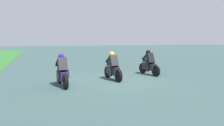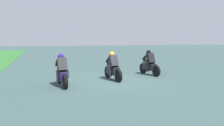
# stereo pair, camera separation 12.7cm
# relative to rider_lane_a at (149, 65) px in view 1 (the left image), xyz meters

# --- Properties ---
(ground_plane) EXTENTS (120.00, 120.00, 0.00)m
(ground_plane) POSITION_rel_rider_lane_a_xyz_m (-0.93, 2.61, -0.62)
(ground_plane) COLOR #395150
(rider_lane_a) EXTENTS (2.04, 0.58, 1.51)m
(rider_lane_a) POSITION_rel_rider_lane_a_xyz_m (0.00, 0.00, 0.00)
(rider_lane_a) COLOR black
(rider_lane_a) RESTS_ON ground_plane
(rider_lane_b) EXTENTS (2.04, 0.57, 1.51)m
(rider_lane_b) POSITION_rel_rider_lane_a_xyz_m (-0.90, 2.65, 0.00)
(rider_lane_b) COLOR black
(rider_lane_b) RESTS_ON ground_plane
(rider_lane_c) EXTENTS (2.04, 0.56, 1.51)m
(rider_lane_c) POSITION_rel_rider_lane_a_xyz_m (-1.67, 5.38, 0.00)
(rider_lane_c) COLOR black
(rider_lane_c) RESTS_ON ground_plane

